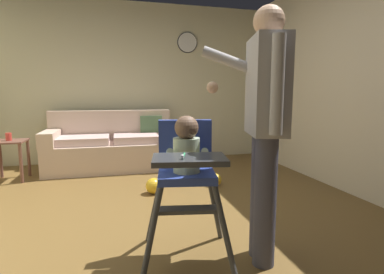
{
  "coord_description": "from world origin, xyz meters",
  "views": [
    {
      "loc": [
        -0.3,
        -2.39,
        1.09
      ],
      "look_at": [
        0.2,
        -0.41,
        0.81
      ],
      "focal_mm": 27.89,
      "sensor_mm": 36.0,
      "label": 1
    }
  ],
  "objects_px": {
    "couch": "(112,146)",
    "adult_standing": "(265,122)",
    "high_chair": "(186,161)",
    "side_table": "(10,151)",
    "wall_clock": "(187,43)",
    "toy_ball_second": "(215,180)",
    "toy_ball": "(154,186)",
    "sippy_cup": "(9,137)"
  },
  "relations": [
    {
      "from": "high_chair",
      "to": "adult_standing",
      "type": "distance_m",
      "value": 0.56
    },
    {
      "from": "sippy_cup",
      "to": "wall_clock",
      "type": "height_order",
      "value": "wall_clock"
    },
    {
      "from": "high_chair",
      "to": "side_table",
      "type": "distance_m",
      "value": 2.99
    },
    {
      "from": "toy_ball",
      "to": "side_table",
      "type": "xyz_separation_m",
      "value": [
        -1.73,
        0.99,
        0.29
      ]
    },
    {
      "from": "high_chair",
      "to": "adult_standing",
      "type": "relative_size",
      "value": 0.6
    },
    {
      "from": "wall_clock",
      "to": "toy_ball",
      "type": "bearing_deg",
      "value": -114.14
    },
    {
      "from": "toy_ball_second",
      "to": "adult_standing",
      "type": "bearing_deg",
      "value": -97.95
    },
    {
      "from": "toy_ball",
      "to": "toy_ball_second",
      "type": "bearing_deg",
      "value": 7.5
    },
    {
      "from": "side_table",
      "to": "sippy_cup",
      "type": "xyz_separation_m",
      "value": [
        0.0,
        0.0,
        0.19
      ]
    },
    {
      "from": "couch",
      "to": "adult_standing",
      "type": "distance_m",
      "value": 3.12
    },
    {
      "from": "couch",
      "to": "high_chair",
      "type": "height_order",
      "value": "high_chair"
    },
    {
      "from": "high_chair",
      "to": "side_table",
      "type": "bearing_deg",
      "value": -133.56
    },
    {
      "from": "couch",
      "to": "adult_standing",
      "type": "bearing_deg",
      "value": 18.74
    },
    {
      "from": "couch",
      "to": "sippy_cup",
      "type": "bearing_deg",
      "value": -73.23
    },
    {
      "from": "couch",
      "to": "wall_clock",
      "type": "distance_m",
      "value": 2.14
    },
    {
      "from": "high_chair",
      "to": "sippy_cup",
      "type": "distance_m",
      "value": 2.98
    },
    {
      "from": "adult_standing",
      "to": "side_table",
      "type": "height_order",
      "value": "adult_standing"
    },
    {
      "from": "adult_standing",
      "to": "wall_clock",
      "type": "distance_m",
      "value": 3.55
    },
    {
      "from": "toy_ball",
      "to": "side_table",
      "type": "bearing_deg",
      "value": 150.19
    },
    {
      "from": "adult_standing",
      "to": "toy_ball",
      "type": "distance_m",
      "value": 1.82
    },
    {
      "from": "couch",
      "to": "side_table",
      "type": "distance_m",
      "value": 1.33
    },
    {
      "from": "toy_ball",
      "to": "toy_ball_second",
      "type": "distance_m",
      "value": 0.76
    },
    {
      "from": "high_chair",
      "to": "wall_clock",
      "type": "bearing_deg",
      "value": 176.39
    },
    {
      "from": "toy_ball_second",
      "to": "sippy_cup",
      "type": "xyz_separation_m",
      "value": [
        -2.48,
        0.89,
        0.49
      ]
    },
    {
      "from": "toy_ball_second",
      "to": "side_table",
      "type": "relative_size",
      "value": 0.3
    },
    {
      "from": "couch",
      "to": "toy_ball",
      "type": "distance_m",
      "value": 1.46
    },
    {
      "from": "adult_standing",
      "to": "toy_ball",
      "type": "relative_size",
      "value": 9.2
    },
    {
      "from": "high_chair",
      "to": "toy_ball_second",
      "type": "distance_m",
      "value": 1.76
    },
    {
      "from": "couch",
      "to": "wall_clock",
      "type": "bearing_deg",
      "value": 110.42
    },
    {
      "from": "couch",
      "to": "wall_clock",
      "type": "relative_size",
      "value": 5.42
    },
    {
      "from": "high_chair",
      "to": "toy_ball_second",
      "type": "relative_size",
      "value": 6.23
    },
    {
      "from": "couch",
      "to": "adult_standing",
      "type": "height_order",
      "value": "adult_standing"
    },
    {
      "from": "high_chair",
      "to": "sippy_cup",
      "type": "height_order",
      "value": "high_chair"
    },
    {
      "from": "couch",
      "to": "high_chair",
      "type": "relative_size",
      "value": 1.9
    },
    {
      "from": "high_chair",
      "to": "toy_ball",
      "type": "xyz_separation_m",
      "value": [
        -0.05,
        1.4,
        -0.58
      ]
    },
    {
      "from": "adult_standing",
      "to": "toy_ball_second",
      "type": "xyz_separation_m",
      "value": [
        0.23,
        1.63,
        -0.85
      ]
    },
    {
      "from": "sippy_cup",
      "to": "wall_clock",
      "type": "bearing_deg",
      "value": 18.62
    },
    {
      "from": "couch",
      "to": "wall_clock",
      "type": "xyz_separation_m",
      "value": [
        1.28,
        0.48,
        1.65
      ]
    },
    {
      "from": "adult_standing",
      "to": "sippy_cup",
      "type": "xyz_separation_m",
      "value": [
        -2.25,
        2.52,
        -0.35
      ]
    },
    {
      "from": "high_chair",
      "to": "side_table",
      "type": "height_order",
      "value": "high_chair"
    },
    {
      "from": "high_chair",
      "to": "sippy_cup",
      "type": "bearing_deg",
      "value": -133.62
    },
    {
      "from": "side_table",
      "to": "toy_ball",
      "type": "bearing_deg",
      "value": -29.81
    }
  ]
}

